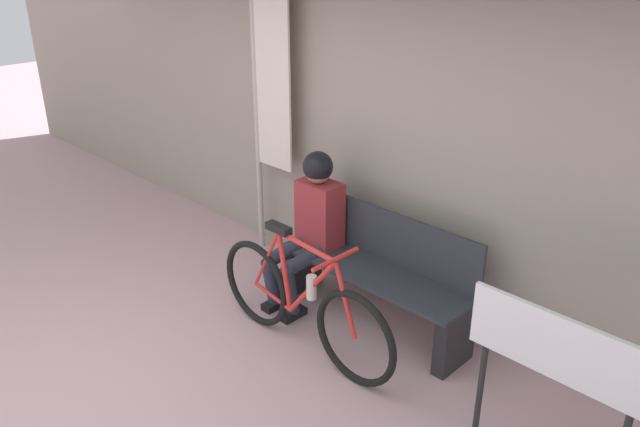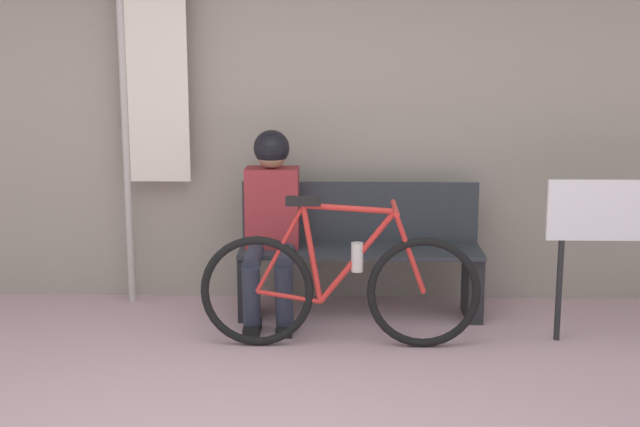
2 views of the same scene
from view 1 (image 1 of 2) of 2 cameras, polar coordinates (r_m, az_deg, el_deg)
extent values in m
cube|color=#9E9384|center=(4.82, 4.03, 11.23)|extent=(12.00, 0.12, 3.20)
cube|color=#2D3338|center=(4.55, 4.75, -5.34)|extent=(1.56, 0.42, 0.03)
cube|color=#2D3338|center=(4.58, 6.41, -2.13)|extent=(1.56, 0.03, 0.40)
cube|color=#232326|center=(5.09, -1.63, -4.76)|extent=(0.10, 0.36, 0.42)
cube|color=#232326|center=(4.31, 12.19, -11.20)|extent=(0.10, 0.36, 0.42)
torus|color=black|center=(4.62, -5.89, -6.38)|extent=(0.66, 0.05, 0.66)
torus|color=black|center=(4.03, 3.21, -11.32)|extent=(0.66, 0.05, 0.66)
cylinder|color=red|center=(4.03, -1.29, -3.01)|extent=(0.53, 0.03, 0.07)
cylinder|color=red|center=(4.14, -0.78, -6.77)|extent=(0.45, 0.03, 0.56)
cylinder|color=red|center=(4.30, -3.26, -5.31)|extent=(0.13, 0.03, 0.58)
cylinder|color=red|center=(4.51, -4.36, -7.56)|extent=(0.37, 0.03, 0.09)
cylinder|color=red|center=(4.40, -4.89, -4.14)|extent=(0.29, 0.02, 0.53)
cylinder|color=red|center=(3.94, 2.33, -7.96)|extent=(0.20, 0.03, 0.49)
cube|color=black|center=(4.18, -3.80, -1.35)|extent=(0.20, 0.07, 0.05)
cylinder|color=red|center=(3.86, 1.43, -4.20)|extent=(0.03, 0.40, 0.03)
cylinder|color=beige|center=(4.14, -0.78, -6.77)|extent=(0.07, 0.07, 0.17)
cylinder|color=#2D3342|center=(4.82, -2.94, -3.42)|extent=(0.11, 0.42, 0.13)
cylinder|color=#2D3342|center=(4.81, -4.44, -6.21)|extent=(0.11, 0.17, 0.39)
cube|color=black|center=(4.94, -4.10, -8.25)|extent=(0.10, 0.22, 0.06)
cylinder|color=#2D3342|center=(4.69, -1.27, -4.22)|extent=(0.11, 0.42, 0.13)
cylinder|color=#2D3342|center=(4.68, -2.81, -7.08)|extent=(0.11, 0.17, 0.39)
cube|color=black|center=(4.81, -2.49, -9.16)|extent=(0.10, 0.22, 0.06)
cube|color=maroon|center=(4.79, -0.03, 0.00)|extent=(0.34, 0.22, 0.52)
sphere|color=#9E7556|center=(4.64, -0.20, 3.97)|extent=(0.20, 0.20, 0.20)
sphere|color=black|center=(4.63, -0.20, 4.32)|extent=(0.23, 0.23, 0.23)
cylinder|color=#B7B2A8|center=(5.47, -5.76, 8.20)|extent=(0.05, 0.05, 2.36)
cube|color=silver|center=(5.20, -4.32, 12.21)|extent=(0.40, 0.02, 1.52)
cylinder|color=#232326|center=(3.77, 14.43, -15.40)|extent=(0.04, 0.04, 0.62)
cube|color=white|center=(3.36, 20.95, -11.40)|extent=(0.96, 0.03, 0.36)
camera|label=2|loc=(3.72, -83.71, -11.64)|focal=50.00mm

